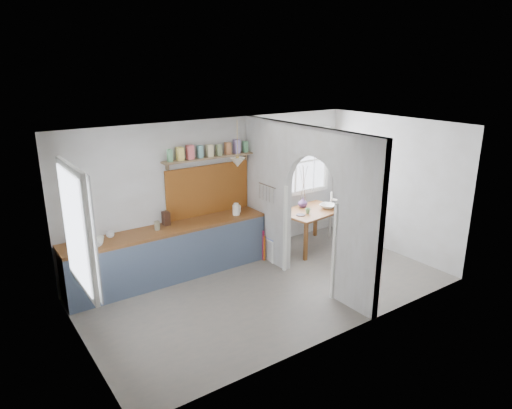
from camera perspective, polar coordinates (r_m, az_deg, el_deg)
floor at (r=7.57m, az=1.67°, el=-10.46°), size 5.80×3.20×0.01m
ceiling at (r=6.76m, az=1.86°, el=9.44°), size 5.80×3.20×0.01m
walls at (r=7.06m, az=1.76°, el=-1.07°), size 5.81×3.21×2.60m
partition at (r=7.47m, az=5.82°, el=1.11°), size 0.12×3.20×2.60m
kitchen_window at (r=5.79m, az=-21.67°, el=-2.83°), size 0.10×1.16×1.50m
nook_window at (r=9.24m, az=4.98°, el=5.22°), size 1.76×0.10×1.30m
counter at (r=7.90m, az=-10.77°, el=-5.86°), size 3.50×0.60×0.90m
sink at (r=7.34m, az=-20.17°, el=-4.85°), size 0.40×0.40×0.02m
backsplash at (r=8.21m, az=-5.97°, el=1.85°), size 1.65×0.03×0.90m
shelf at (r=7.98m, az=-5.82°, el=6.27°), size 1.75×0.20×0.21m
pendant_lamp at (r=7.90m, az=-2.32°, el=5.28°), size 0.26×0.26×0.16m
utensil_rail at (r=8.05m, az=1.43°, el=2.38°), size 0.02×0.50×0.02m
dining_table at (r=9.09m, az=6.88°, el=-3.04°), size 1.33×0.98×0.77m
chair_left at (r=8.51m, az=2.40°, el=-3.98°), size 0.41×0.41×0.87m
chair_right at (r=9.65m, az=10.99°, el=-1.26°), size 0.57×0.57×1.01m
kettle at (r=8.21m, az=-2.50°, el=-0.57°), size 0.21×0.18×0.21m
mug_a at (r=7.33m, az=-18.86°, el=-4.19°), size 0.13×0.13×0.11m
mug_b at (r=7.51m, az=-17.76°, el=-3.59°), size 0.16×0.16×0.10m
knife_block at (r=7.84m, az=-11.19°, el=-1.71°), size 0.11×0.15×0.23m
jar at (r=7.65m, az=-12.25°, el=-2.59°), size 0.09×0.09×0.14m
towel_magenta at (r=8.47m, az=0.92°, el=-5.25°), size 0.02×0.03×0.61m
towel_orange at (r=8.45m, az=1.06°, el=-5.48°), size 0.02×0.03×0.48m
bowl at (r=9.14m, az=8.96°, el=-0.20°), size 0.41×0.41×0.08m
table_cup at (r=8.76m, az=6.50°, el=-0.80°), size 0.14×0.14×0.10m
plate at (r=8.65m, az=5.60°, el=-1.31°), size 0.21×0.21×0.01m
vase at (r=9.11m, az=5.87°, el=0.26°), size 0.20×0.20×0.20m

